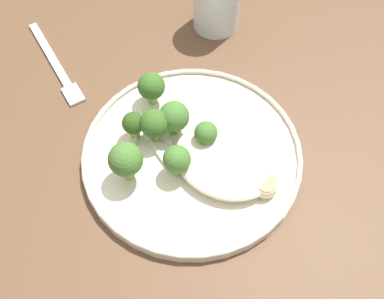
% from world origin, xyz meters
% --- Properties ---
extents(ground, '(6.00, 6.00, 0.00)m').
position_xyz_m(ground, '(0.00, 0.00, 0.00)').
color(ground, '#47423D').
extents(wooden_dining_table, '(1.40, 1.00, 0.74)m').
position_xyz_m(wooden_dining_table, '(0.00, 0.00, 0.66)').
color(wooden_dining_table, brown).
rests_on(wooden_dining_table, ground).
extents(dinner_plate, '(0.29, 0.29, 0.02)m').
position_xyz_m(dinner_plate, '(-0.05, 0.03, 0.75)').
color(dinner_plate, beige).
rests_on(dinner_plate, wooden_dining_table).
extents(noodle_bed, '(0.14, 0.11, 0.03)m').
position_xyz_m(noodle_bed, '(-0.10, 0.02, 0.76)').
color(noodle_bed, beige).
rests_on(noodle_bed, dinner_plate).
extents(seared_scallop_large_seared, '(0.03, 0.03, 0.01)m').
position_xyz_m(seared_scallop_large_seared, '(-0.10, 0.06, 0.76)').
color(seared_scallop_large_seared, '#DBB77A').
rests_on(seared_scallop_large_seared, dinner_plate).
extents(seared_scallop_tilted_round, '(0.03, 0.03, 0.02)m').
position_xyz_m(seared_scallop_tilted_round, '(-0.11, 0.03, 0.76)').
color(seared_scallop_tilted_round, '#DBB77A').
rests_on(seared_scallop_tilted_round, dinner_plate).
extents(seared_scallop_left_edge, '(0.03, 0.03, 0.02)m').
position_xyz_m(seared_scallop_left_edge, '(-0.06, 0.02, 0.76)').
color(seared_scallop_left_edge, beige).
rests_on(seared_scallop_left_edge, dinner_plate).
extents(seared_scallop_center_golden, '(0.03, 0.03, 0.01)m').
position_xyz_m(seared_scallop_center_golden, '(-0.08, -0.01, 0.76)').
color(seared_scallop_center_golden, beige).
rests_on(seared_scallop_center_golden, dinner_plate).
extents(seared_scallop_tiny_bay, '(0.03, 0.03, 0.02)m').
position_xyz_m(seared_scallop_tiny_bay, '(-0.16, 0.03, 0.76)').
color(seared_scallop_tiny_bay, beige).
rests_on(seared_scallop_tiny_bay, dinner_plate).
extents(seared_scallop_right_edge, '(0.03, 0.03, 0.01)m').
position_xyz_m(seared_scallop_right_edge, '(-0.07, 0.05, 0.76)').
color(seared_scallop_right_edge, beige).
rests_on(seared_scallop_right_edge, dinner_plate).
extents(broccoli_floret_right_tilted, '(0.03, 0.03, 0.04)m').
position_xyz_m(broccoli_floret_right_tilted, '(0.03, 0.04, 0.78)').
color(broccoli_floret_right_tilted, '#7A994C').
rests_on(broccoli_floret_right_tilted, dinner_plate).
extents(broccoli_floret_rear_charred, '(0.04, 0.04, 0.05)m').
position_xyz_m(broccoli_floret_rear_charred, '(0.00, 0.03, 0.78)').
color(broccoli_floret_rear_charred, '#89A356').
rests_on(broccoli_floret_rear_charred, dinner_plate).
extents(broccoli_floret_left_leaning, '(0.04, 0.04, 0.06)m').
position_xyz_m(broccoli_floret_left_leaning, '(0.00, 0.10, 0.79)').
color(broccoli_floret_left_leaning, '#7A994C').
rests_on(broccoli_floret_left_leaning, dinner_plate).
extents(broccoli_floret_front_edge, '(0.04, 0.04, 0.05)m').
position_xyz_m(broccoli_floret_front_edge, '(-0.05, 0.06, 0.78)').
color(broccoli_floret_front_edge, '#89A356').
rests_on(broccoli_floret_front_edge, dinner_plate).
extents(broccoli_floret_small_sprig, '(0.04, 0.04, 0.05)m').
position_xyz_m(broccoli_floret_small_sprig, '(-0.02, 0.01, 0.78)').
color(broccoli_floret_small_sprig, '#7A994C').
rests_on(broccoli_floret_small_sprig, dinner_plate).
extents(broccoli_floret_split_head, '(0.03, 0.03, 0.05)m').
position_xyz_m(broccoli_floret_split_head, '(-0.07, 0.01, 0.78)').
color(broccoli_floret_split_head, '#7A994C').
rests_on(broccoli_floret_split_head, dinner_plate).
extents(broccoli_floret_tall_stalk, '(0.04, 0.04, 0.05)m').
position_xyz_m(broccoli_floret_tall_stalk, '(0.04, -0.02, 0.78)').
color(broccoli_floret_tall_stalk, '#89A356').
rests_on(broccoli_floret_tall_stalk, dinner_plate).
extents(onion_sliver_curled_piece, '(0.04, 0.03, 0.00)m').
position_xyz_m(onion_sliver_curled_piece, '(0.03, 0.02, 0.75)').
color(onion_sliver_curled_piece, silver).
rests_on(onion_sliver_curled_piece, dinner_plate).
extents(onion_sliver_pale_crescent, '(0.05, 0.03, 0.00)m').
position_xyz_m(onion_sliver_pale_crescent, '(-0.02, 0.06, 0.75)').
color(onion_sliver_pale_crescent, silver).
rests_on(onion_sliver_pale_crescent, dinner_plate).
extents(onion_sliver_long_sliver, '(0.05, 0.01, 0.00)m').
position_xyz_m(onion_sliver_long_sliver, '(0.00, 0.03, 0.75)').
color(onion_sliver_long_sliver, silver).
rests_on(onion_sliver_long_sliver, dinner_plate).
extents(onion_sliver_short_strip, '(0.02, 0.05, 0.00)m').
position_xyz_m(onion_sliver_short_strip, '(0.02, 0.05, 0.75)').
color(onion_sliver_short_strip, silver).
rests_on(onion_sliver_short_strip, dinner_plate).
extents(water_glass, '(0.07, 0.07, 0.11)m').
position_xyz_m(water_glass, '(0.03, -0.21, 0.79)').
color(water_glass, silver).
rests_on(water_glass, wooden_dining_table).
extents(dinner_fork, '(0.17, 0.11, 0.00)m').
position_xyz_m(dinner_fork, '(0.21, -0.02, 0.74)').
color(dinner_fork, silver).
rests_on(dinner_fork, wooden_dining_table).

